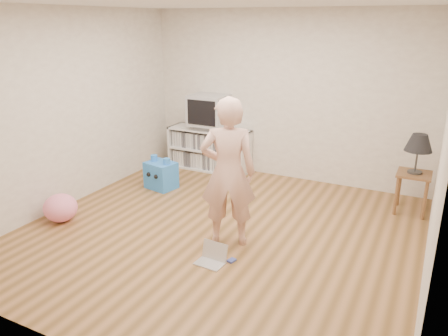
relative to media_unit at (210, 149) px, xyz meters
name	(u,v)px	position (x,y,z in m)	size (l,w,h in m)	color
ground	(219,232)	(1.23, -2.04, -0.35)	(4.50, 4.50, 0.00)	brown
walls	(219,127)	(1.23, -2.04, 0.95)	(4.52, 4.52, 2.60)	beige
ceiling	(218,1)	(1.23, -2.04, 2.25)	(4.50, 4.50, 0.01)	white
media_unit	(210,149)	(0.00, 0.00, 0.00)	(1.40, 0.45, 0.70)	white
dvd_deck	(209,127)	(0.00, -0.02, 0.39)	(0.45, 0.35, 0.07)	gray
crt_tv	(209,110)	(0.00, -0.02, 0.67)	(0.60, 0.53, 0.50)	#AAAAAF
side_table	(413,183)	(3.22, -0.39, 0.07)	(0.42, 0.42, 0.55)	brown
table_lamp	(419,144)	(3.22, -0.39, 0.59)	(0.34, 0.34, 0.52)	#333333
person	(228,173)	(1.43, -2.20, 0.49)	(0.61, 0.40, 1.68)	beige
laptop	(212,257)	(1.48, -2.68, -0.29)	(0.31, 0.26, 0.20)	silver
playing_cards	(232,260)	(1.65, -2.58, -0.34)	(0.07, 0.09, 0.02)	#404FAC
plush_blue	(161,175)	(-0.23, -1.13, -0.14)	(0.49, 0.43, 0.49)	blue
plush_pink	(60,208)	(-0.70, -2.66, -0.17)	(0.42, 0.42, 0.35)	pink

